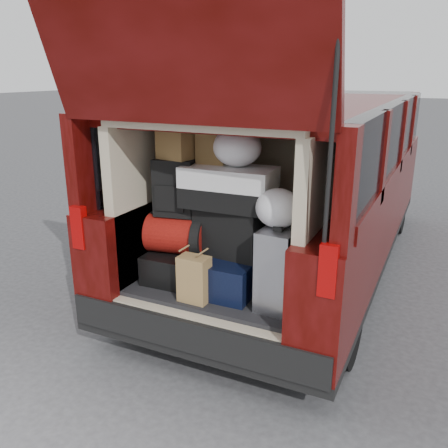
{
  "coord_description": "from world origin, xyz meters",
  "views": [
    {
      "loc": [
        1.36,
        -2.69,
        2.04
      ],
      "look_at": [
        -0.01,
        0.2,
        1.01
      ],
      "focal_mm": 38.0,
      "sensor_mm": 36.0,
      "label": 1
    }
  ],
  "objects_px": {
    "kraft_bag": "(194,279)",
    "red_duffel": "(177,234)",
    "silver_roller": "(281,268)",
    "twotone_duffel": "(229,187)",
    "backpack": "(175,187)",
    "black_soft_case": "(232,230)",
    "black_hardshell": "(180,263)",
    "navy_hardshell": "(228,271)"
  },
  "relations": [
    {
      "from": "kraft_bag",
      "to": "red_duffel",
      "type": "height_order",
      "value": "red_duffel"
    },
    {
      "from": "silver_roller",
      "to": "twotone_duffel",
      "type": "relative_size",
      "value": 0.86
    },
    {
      "from": "backpack",
      "to": "black_soft_case",
      "type": "bearing_deg",
      "value": -2.07
    },
    {
      "from": "black_hardshell",
      "to": "black_soft_case",
      "type": "bearing_deg",
      "value": 2.88
    },
    {
      "from": "navy_hardshell",
      "to": "silver_roller",
      "type": "relative_size",
      "value": 1.04
    },
    {
      "from": "black_hardshell",
      "to": "navy_hardshell",
      "type": "relative_size",
      "value": 0.95
    },
    {
      "from": "navy_hardshell",
      "to": "twotone_duffel",
      "type": "bearing_deg",
      "value": 102.72
    },
    {
      "from": "silver_roller",
      "to": "red_duffel",
      "type": "xyz_separation_m",
      "value": [
        -0.82,
        0.08,
        0.08
      ]
    },
    {
      "from": "kraft_bag",
      "to": "twotone_duffel",
      "type": "bearing_deg",
      "value": 72.96
    },
    {
      "from": "twotone_duffel",
      "to": "navy_hardshell",
      "type": "bearing_deg",
      "value": -78.2
    },
    {
      "from": "silver_roller",
      "to": "twotone_duffel",
      "type": "height_order",
      "value": "twotone_duffel"
    },
    {
      "from": "red_duffel",
      "to": "backpack",
      "type": "xyz_separation_m",
      "value": [
        -0.02,
        0.01,
        0.35
      ]
    },
    {
      "from": "backpack",
      "to": "silver_roller",
      "type": "bearing_deg",
      "value": -17.22
    },
    {
      "from": "red_duffel",
      "to": "twotone_duffel",
      "type": "bearing_deg",
      "value": -1.58
    },
    {
      "from": "red_duffel",
      "to": "kraft_bag",
      "type": "bearing_deg",
      "value": -52.43
    },
    {
      "from": "black_hardshell",
      "to": "backpack",
      "type": "distance_m",
      "value": 0.59
    },
    {
      "from": "silver_roller",
      "to": "backpack",
      "type": "distance_m",
      "value": 0.95
    },
    {
      "from": "kraft_bag",
      "to": "silver_roller",
      "type": "bearing_deg",
      "value": 20.11
    },
    {
      "from": "navy_hardshell",
      "to": "twotone_duffel",
      "type": "distance_m",
      "value": 0.61
    },
    {
      "from": "kraft_bag",
      "to": "black_soft_case",
      "type": "height_order",
      "value": "black_soft_case"
    },
    {
      "from": "kraft_bag",
      "to": "black_soft_case",
      "type": "xyz_separation_m",
      "value": [
        0.12,
        0.34,
        0.26
      ]
    },
    {
      "from": "silver_roller",
      "to": "kraft_bag",
      "type": "height_order",
      "value": "silver_roller"
    },
    {
      "from": "silver_roller",
      "to": "black_soft_case",
      "type": "distance_m",
      "value": 0.48
    },
    {
      "from": "navy_hardshell",
      "to": "red_duffel",
      "type": "xyz_separation_m",
      "value": [
        -0.39,
        -0.02,
        0.23
      ]
    },
    {
      "from": "black_hardshell",
      "to": "silver_roller",
      "type": "xyz_separation_m",
      "value": [
        0.84,
        -0.12,
        0.16
      ]
    },
    {
      "from": "black_hardshell",
      "to": "backpack",
      "type": "xyz_separation_m",
      "value": [
        -0.0,
        -0.03,
        0.59
      ]
    },
    {
      "from": "silver_roller",
      "to": "black_hardshell",
      "type": "bearing_deg",
      "value": 175.35
    },
    {
      "from": "silver_roller",
      "to": "red_duffel",
      "type": "height_order",
      "value": "silver_roller"
    },
    {
      "from": "kraft_bag",
      "to": "black_soft_case",
      "type": "bearing_deg",
      "value": 72.36
    },
    {
      "from": "kraft_bag",
      "to": "black_soft_case",
      "type": "relative_size",
      "value": 0.66
    },
    {
      "from": "black_hardshell",
      "to": "kraft_bag",
      "type": "height_order",
      "value": "kraft_bag"
    },
    {
      "from": "red_duffel",
      "to": "backpack",
      "type": "relative_size",
      "value": 1.06
    },
    {
      "from": "navy_hardshell",
      "to": "black_soft_case",
      "type": "height_order",
      "value": "black_soft_case"
    },
    {
      "from": "black_soft_case",
      "to": "red_duffel",
      "type": "bearing_deg",
      "value": -163.92
    },
    {
      "from": "red_duffel",
      "to": "navy_hardshell",
      "type": "bearing_deg",
      "value": -5.98
    },
    {
      "from": "black_soft_case",
      "to": "twotone_duffel",
      "type": "bearing_deg",
      "value": -111.34
    },
    {
      "from": "navy_hardshell",
      "to": "red_duffel",
      "type": "bearing_deg",
      "value": -177.56
    },
    {
      "from": "navy_hardshell",
      "to": "silver_roller",
      "type": "distance_m",
      "value": 0.47
    },
    {
      "from": "red_duffel",
      "to": "silver_roller",
      "type": "bearing_deg",
      "value": -14.96
    },
    {
      "from": "kraft_bag",
      "to": "red_duffel",
      "type": "bearing_deg",
      "value": 138.57
    },
    {
      "from": "black_hardshell",
      "to": "navy_hardshell",
      "type": "height_order",
      "value": "navy_hardshell"
    },
    {
      "from": "silver_roller",
      "to": "kraft_bag",
      "type": "bearing_deg",
      "value": -157.82
    }
  ]
}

